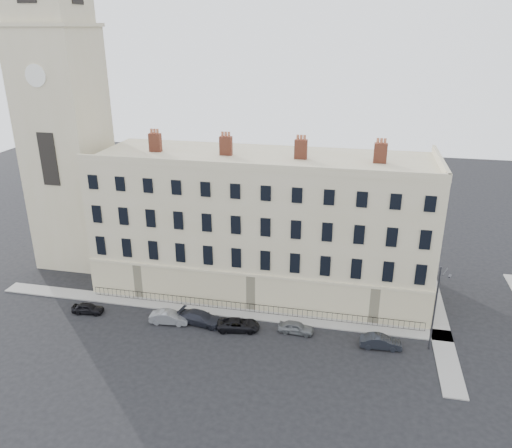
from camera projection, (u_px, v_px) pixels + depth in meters
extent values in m
plane|color=black|center=(300.00, 350.00, 45.96)|extent=(160.00, 160.00, 0.00)
cube|color=#C2B790|center=(262.00, 223.00, 55.28)|extent=(36.00, 12.00, 15.00)
cube|color=beige|center=(251.00, 293.00, 51.76)|extent=(36.10, 0.18, 4.00)
cube|color=beige|center=(426.00, 283.00, 53.83)|extent=(0.18, 12.10, 4.00)
cube|color=#C2B790|center=(251.00, 167.00, 47.06)|extent=(36.00, 0.35, 0.80)
cube|color=#C2B790|center=(441.00, 162.00, 48.96)|extent=(0.35, 12.00, 0.80)
cube|color=brown|center=(155.00, 143.00, 54.47)|extent=(1.30, 0.70, 2.00)
cube|color=brown|center=(226.00, 146.00, 52.94)|extent=(1.30, 0.70, 2.00)
cube|color=brown|center=(301.00, 149.00, 51.40)|extent=(1.30, 0.70, 2.00)
cube|color=brown|center=(380.00, 153.00, 49.86)|extent=(1.30, 0.70, 2.00)
cube|color=#C2B790|center=(68.00, 151.00, 59.33)|extent=(8.00, 8.00, 28.00)
cylinder|color=white|center=(35.00, 76.00, 52.34)|extent=(2.40, 0.14, 2.40)
cube|color=gray|center=(212.00, 310.00, 52.41)|extent=(48.00, 2.00, 0.12)
cube|color=gray|center=(437.00, 319.00, 50.72)|extent=(2.00, 24.00, 0.12)
cube|color=black|center=(250.00, 304.00, 51.65)|extent=(35.00, 0.04, 0.04)
cube|color=black|center=(250.00, 311.00, 51.98)|extent=(35.00, 0.04, 0.04)
imported|color=black|center=(88.00, 308.00, 51.75)|extent=(3.35, 1.62, 1.10)
imported|color=slate|center=(169.00, 317.00, 49.96)|extent=(4.01, 1.67, 1.29)
imported|color=#20222B|center=(201.00, 318.00, 49.83)|extent=(4.75, 2.55, 1.31)
imported|color=black|center=(238.00, 325.00, 48.86)|extent=(4.41, 2.58, 1.15)
imported|color=slate|center=(296.00, 327.00, 48.39)|extent=(3.48, 1.50, 1.17)
imported|color=black|center=(381.00, 342.00, 46.10)|extent=(3.89, 1.58, 1.26)
cylinder|color=#34343A|center=(435.00, 309.00, 44.55)|extent=(0.17, 0.17, 8.48)
cylinder|color=#34343A|center=(445.00, 272.00, 42.36)|extent=(0.68, 1.52, 0.11)
cube|color=#34343A|center=(450.00, 276.00, 41.70)|extent=(0.37, 0.56, 0.13)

